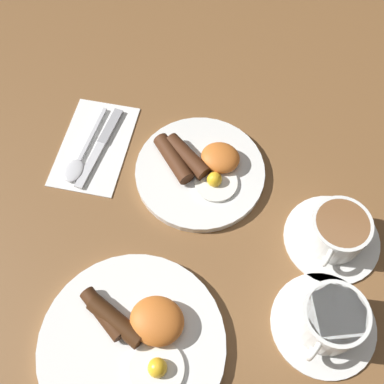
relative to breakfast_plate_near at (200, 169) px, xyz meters
name	(u,v)px	position (x,y,z in m)	size (l,w,h in m)	color
ground_plane	(200,174)	(0.00, 0.00, -0.01)	(3.00, 3.00, 0.00)	brown
breakfast_plate_near	(200,169)	(0.00, 0.00, 0.00)	(0.23, 0.23, 0.05)	white
breakfast_plate_far	(135,340)	(0.01, 0.31, 0.00)	(0.28, 0.28, 0.05)	white
teacup_near	(336,233)	(-0.25, 0.06, 0.02)	(0.16, 0.16, 0.07)	white
teacup_far	(329,320)	(-0.26, 0.20, 0.02)	(0.16, 0.16, 0.08)	white
napkin	(94,147)	(0.21, 0.01, -0.01)	(0.12, 0.20, 0.01)	white
knife	(102,142)	(0.19, 0.00, -0.01)	(0.02, 0.18, 0.01)	silver
spoon	(78,163)	(0.22, 0.05, -0.01)	(0.03, 0.17, 0.01)	silver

